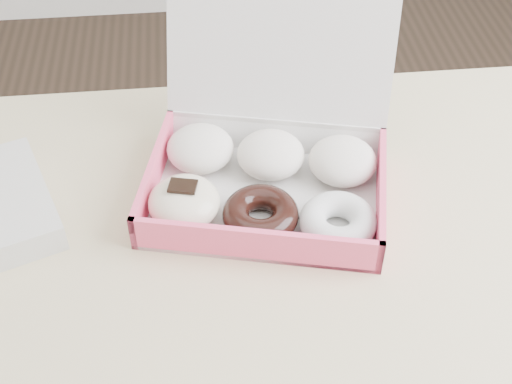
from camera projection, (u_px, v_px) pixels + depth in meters
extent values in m
cube|color=#D0BB88|center=(244.00, 275.00, 0.92)|extent=(1.20, 0.80, 0.04)
cylinder|color=#D0BB88|center=(496.00, 240.00, 1.47)|extent=(0.05, 0.05, 0.71)
cube|color=silver|center=(266.00, 197.00, 0.99)|extent=(0.37, 0.30, 0.01)
cube|color=#FC5178|center=(255.00, 245.00, 0.89)|extent=(0.31, 0.08, 0.05)
cube|color=silver|center=(275.00, 133.00, 1.06)|extent=(0.31, 0.08, 0.05)
cube|color=#FC5178|center=(154.00, 174.00, 0.99)|extent=(0.06, 0.23, 0.05)
cube|color=#FC5178|center=(381.00, 195.00, 0.96)|extent=(0.06, 0.23, 0.05)
cube|color=silver|center=(278.00, 72.00, 1.01)|extent=(0.33, 0.15, 0.22)
ellipsoid|color=white|center=(200.00, 148.00, 1.02)|extent=(0.12, 0.12, 0.05)
ellipsoid|color=white|center=(271.00, 155.00, 1.01)|extent=(0.12, 0.12, 0.05)
ellipsoid|color=white|center=(342.00, 161.00, 1.00)|extent=(0.12, 0.12, 0.05)
ellipsoid|color=beige|center=(184.00, 202.00, 0.94)|extent=(0.12, 0.12, 0.05)
cube|color=black|center=(183.00, 186.00, 0.92)|extent=(0.04, 0.03, 0.00)
torus|color=black|center=(261.00, 214.00, 0.94)|extent=(0.12, 0.12, 0.04)
torus|color=white|center=(338.00, 222.00, 0.93)|extent=(0.12, 0.12, 0.04)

